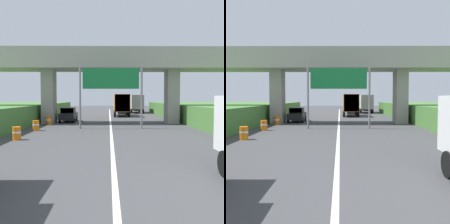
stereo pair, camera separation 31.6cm
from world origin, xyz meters
The scene contains 9 objects.
lane_centre_stripe centered at (0.00, 24.67, 0.00)m, with size 0.20×89.33×0.01m, color white.
overpass_bridge centered at (0.00, 30.83, 6.24)m, with size 40.00×4.80×8.21m.
overhead_highway_sign centered at (0.00, 25.42, 4.25)m, with size 5.88×0.18×5.71m.
truck_red centered at (5.09, 52.32, 1.93)m, with size 2.44×7.30×3.44m.
truck_orange centered at (1.80, 42.83, 1.93)m, with size 2.44×7.30×3.44m.
car_black centered at (-5.05, 32.70, 0.86)m, with size 1.86×4.10×1.72m.
construction_barrel_2 centered at (-6.47, 18.85, 0.46)m, with size 0.57×0.57×0.90m.
construction_barrel_3 centered at (-6.58, 24.05, 0.46)m, with size 0.57×0.57×0.90m.
construction_barrel_4 centered at (-6.63, 29.24, 0.46)m, with size 0.57×0.57×0.90m.
Camera 2 is at (0.12, 0.77, 2.85)m, focal length 42.71 mm.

